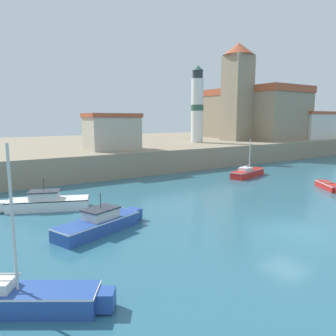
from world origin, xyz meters
TOP-DOWN VIEW (x-y plane):
  - ground_plane at (0.00, 0.00)m, footprint 200.00×200.00m
  - quay_seawall at (0.00, 40.30)m, footprint 120.00×40.00m
  - motorboat_blue_0 at (-9.41, 5.82)m, footprint 6.15×3.48m
  - sailboat_red_1 at (11.31, 13.76)m, footprint 6.04×2.88m
  - dinghy_red_2 at (12.77, 5.01)m, footprint 2.93×3.79m
  - motorboat_white_4 at (-10.95, 12.38)m, footprint 6.46×3.83m
  - sailboat_blue_5 at (-15.09, 0.02)m, footprint 6.42×4.67m
  - church at (31.01, 31.49)m, footprint 15.33×18.08m
  - lighthouse at (16.00, 29.06)m, footprint 1.94×1.94m
  - harbor_shed_near_wharf at (0.00, 25.33)m, footprint 6.36×4.24m
  - harbor_shed_mid_row at (40.00, 25.11)m, footprint 8.44×5.58m

SIDE VIEW (x-z plane):
  - ground_plane at x=0.00m, z-range 0.00..0.00m
  - dinghy_red_2 at x=12.77m, z-range -0.01..0.62m
  - sailboat_red_1 at x=11.31m, z-range -1.67..2.60m
  - sailboat_blue_5 at x=-15.09m, z-range -2.41..3.37m
  - motorboat_blue_0 at x=-9.41m, z-range -0.62..1.66m
  - motorboat_white_4 at x=-10.95m, z-range -0.62..1.67m
  - quay_seawall at x=0.00m, z-range 0.00..2.75m
  - harbor_shed_near_wharf at x=0.00m, z-range 2.77..7.15m
  - harbor_shed_mid_row at x=40.00m, z-range 2.77..7.78m
  - church at x=31.01m, z-range -0.10..16.06m
  - lighthouse at x=16.00m, z-range 2.55..14.35m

